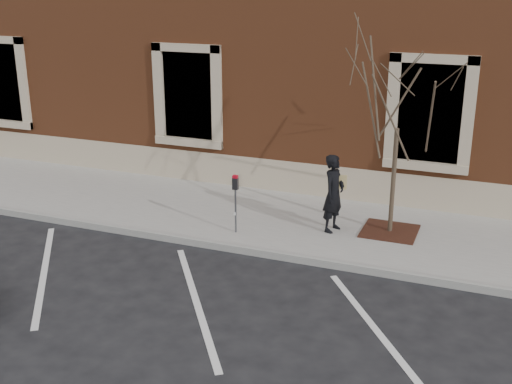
% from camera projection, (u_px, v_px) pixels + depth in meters
% --- Properties ---
extents(ground, '(120.00, 120.00, 0.00)m').
position_uv_depth(ground, '(245.00, 252.00, 12.93)').
color(ground, '#28282B').
rests_on(ground, ground).
extents(sidewalk_near, '(40.00, 3.50, 0.15)m').
position_uv_depth(sidewalk_near, '(275.00, 220.00, 14.45)').
color(sidewalk_near, '#B1ADA7').
rests_on(sidewalk_near, ground).
extents(curb_near, '(40.00, 0.12, 0.15)m').
position_uv_depth(curb_near, '(244.00, 250.00, 12.86)').
color(curb_near, '#9E9E99').
rests_on(curb_near, ground).
extents(parking_stripes, '(28.00, 4.40, 0.01)m').
position_uv_depth(parking_stripes, '(196.00, 301.00, 10.99)').
color(parking_stripes, silver).
rests_on(parking_stripes, ground).
extents(building_civic, '(40.00, 8.62, 8.00)m').
position_uv_depth(building_civic, '(347.00, 23.00, 18.47)').
color(building_civic, brown).
rests_on(building_civic, ground).
extents(man, '(0.54, 0.69, 1.66)m').
position_uv_depth(man, '(334.00, 193.00, 13.40)').
color(man, black).
rests_on(man, sidewalk_near).
extents(parking_meter, '(0.11, 0.09, 1.26)m').
position_uv_depth(parking_meter, '(235.00, 193.00, 13.28)').
color(parking_meter, '#595B60').
rests_on(parking_meter, sidewalk_near).
extents(tree_grate, '(1.14, 1.14, 0.03)m').
position_uv_depth(tree_grate, '(390.00, 231.00, 13.58)').
color(tree_grate, '#482317').
rests_on(tree_grate, sidewalk_near).
extents(sapling, '(2.44, 2.44, 4.06)m').
position_uv_depth(sapling, '(399.00, 99.00, 12.67)').
color(sapling, brown).
rests_on(sapling, sidewalk_near).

